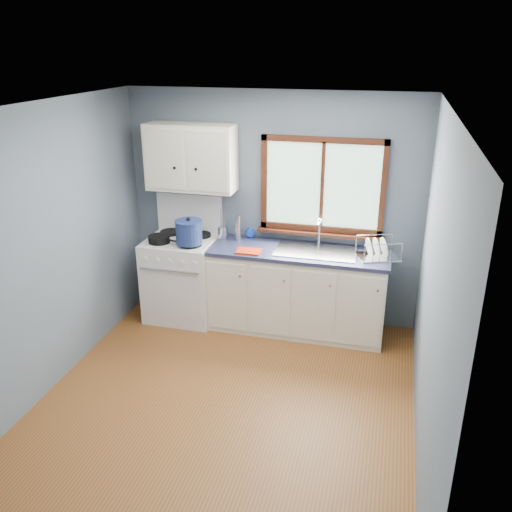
% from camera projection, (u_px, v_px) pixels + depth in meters
% --- Properties ---
extents(floor, '(3.20, 3.60, 0.02)m').
position_uv_depth(floor, '(225.00, 405.00, 4.71)').
color(floor, brown).
rests_on(floor, ground).
extents(ceiling, '(3.20, 3.60, 0.02)m').
position_uv_depth(ceiling, '(217.00, 107.00, 3.79)').
color(ceiling, white).
rests_on(ceiling, wall_back).
extents(wall_back, '(3.20, 0.02, 2.50)m').
position_uv_depth(wall_back, '(273.00, 209.00, 5.88)').
color(wall_back, slate).
rests_on(wall_back, ground).
extents(wall_front, '(3.20, 0.02, 2.50)m').
position_uv_depth(wall_front, '(106.00, 416.00, 2.62)').
color(wall_front, slate).
rests_on(wall_front, ground).
extents(wall_left, '(0.02, 3.60, 2.50)m').
position_uv_depth(wall_left, '(42.00, 254.00, 4.63)').
color(wall_left, slate).
rests_on(wall_left, ground).
extents(wall_right, '(0.02, 3.60, 2.50)m').
position_uv_depth(wall_right, '(435.00, 295.00, 3.87)').
color(wall_right, slate).
rests_on(wall_right, ground).
extents(gas_range, '(0.76, 0.69, 1.36)m').
position_uv_depth(gas_range, '(183.00, 276.00, 6.08)').
color(gas_range, white).
rests_on(gas_range, floor).
extents(base_cabinets, '(1.85, 0.60, 0.88)m').
position_uv_depth(base_cabinets, '(297.00, 294.00, 5.82)').
color(base_cabinets, white).
rests_on(base_cabinets, floor).
extents(countertop, '(1.89, 0.64, 0.04)m').
position_uv_depth(countertop, '(299.00, 252.00, 5.64)').
color(countertop, '#202542').
rests_on(countertop, base_cabinets).
extents(sink, '(0.84, 0.46, 0.44)m').
position_uv_depth(sink, '(316.00, 257.00, 5.61)').
color(sink, silver).
rests_on(sink, countertop).
extents(window, '(1.36, 0.10, 1.03)m').
position_uv_depth(window, '(322.00, 193.00, 5.64)').
color(window, '#9EC6A8').
rests_on(window, wall_back).
extents(upper_cabinets, '(0.95, 0.35, 0.70)m').
position_uv_depth(upper_cabinets, '(191.00, 158.00, 5.71)').
color(upper_cabinets, white).
rests_on(upper_cabinets, wall_back).
extents(skillet, '(0.37, 0.28, 0.05)m').
position_uv_depth(skillet, '(159.00, 238.00, 5.79)').
color(skillet, black).
rests_on(skillet, gas_range).
extents(stockpot, '(0.35, 0.35, 0.28)m').
position_uv_depth(stockpot, '(189.00, 232.00, 5.67)').
color(stockpot, navy).
rests_on(stockpot, gas_range).
extents(utensil_crock, '(0.14, 0.14, 0.35)m').
position_uv_depth(utensil_crock, '(223.00, 232.00, 5.93)').
color(utensil_crock, silver).
rests_on(utensil_crock, countertop).
extents(thermos, '(0.08, 0.08, 0.28)m').
position_uv_depth(thermos, '(238.00, 228.00, 5.87)').
color(thermos, silver).
rests_on(thermos, countertop).
extents(soap_bottle, '(0.13, 0.13, 0.27)m').
position_uv_depth(soap_bottle, '(250.00, 227.00, 5.91)').
color(soap_bottle, '#1536AF').
rests_on(soap_bottle, countertop).
extents(dish_towel, '(0.25, 0.18, 0.02)m').
position_uv_depth(dish_towel, '(249.00, 251.00, 5.57)').
color(dish_towel, red).
rests_on(dish_towel, countertop).
extents(dish_rack, '(0.48, 0.43, 0.21)m').
position_uv_depth(dish_rack, '(377.00, 252.00, 5.42)').
color(dish_rack, silver).
rests_on(dish_rack, countertop).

